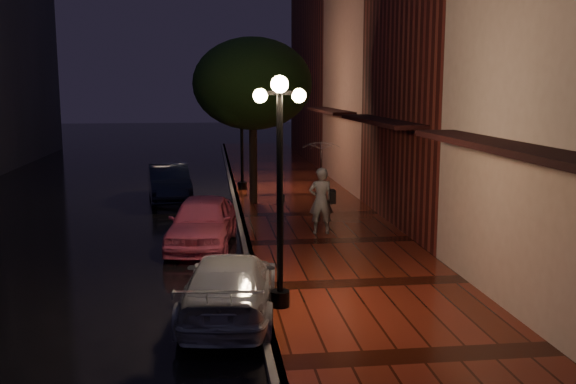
# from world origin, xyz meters

# --- Properties ---
(ground) EXTENTS (120.00, 120.00, 0.00)m
(ground) POSITION_xyz_m (0.00, 0.00, 0.00)
(ground) COLOR black
(ground) RESTS_ON ground
(sidewalk) EXTENTS (4.50, 60.00, 0.15)m
(sidewalk) POSITION_xyz_m (2.25, 0.00, 0.07)
(sidewalk) COLOR #49180D
(sidewalk) RESTS_ON ground
(curb) EXTENTS (0.25, 60.00, 0.15)m
(curb) POSITION_xyz_m (0.00, 0.00, 0.07)
(curb) COLOR #595451
(curb) RESTS_ON ground
(storefront_mid) EXTENTS (5.00, 8.00, 11.00)m
(storefront_mid) POSITION_xyz_m (7.00, 2.00, 5.50)
(storefront_mid) COLOR #511914
(storefront_mid) RESTS_ON ground
(storefront_far) EXTENTS (5.00, 8.00, 9.00)m
(storefront_far) POSITION_xyz_m (7.00, 10.00, 4.50)
(storefront_far) COLOR #8C5951
(storefront_far) RESTS_ON ground
(storefront_extra) EXTENTS (5.00, 12.00, 10.00)m
(storefront_extra) POSITION_xyz_m (7.00, 20.00, 5.00)
(storefront_extra) COLOR #511914
(storefront_extra) RESTS_ON ground
(streetlamp_near) EXTENTS (0.96, 0.36, 4.31)m
(streetlamp_near) POSITION_xyz_m (0.35, -5.00, 2.60)
(streetlamp_near) COLOR black
(streetlamp_near) RESTS_ON sidewalk
(streetlamp_far) EXTENTS (0.96, 0.36, 4.31)m
(streetlamp_far) POSITION_xyz_m (0.35, 9.00, 2.60)
(streetlamp_far) COLOR black
(streetlamp_far) RESTS_ON sidewalk
(street_tree) EXTENTS (4.16, 4.16, 5.80)m
(street_tree) POSITION_xyz_m (0.61, 5.99, 4.24)
(street_tree) COLOR black
(street_tree) RESTS_ON sidewalk
(pink_car) EXTENTS (2.12, 4.20, 1.37)m
(pink_car) POSITION_xyz_m (-1.16, 0.38, 0.69)
(pink_car) COLOR #F16388
(pink_car) RESTS_ON ground
(navy_car) EXTENTS (1.94, 4.28, 1.36)m
(navy_car) POSITION_xyz_m (-2.47, 7.64, 0.68)
(navy_car) COLOR black
(navy_car) RESTS_ON ground
(silver_car) EXTENTS (2.15, 4.31, 1.20)m
(silver_car) POSITION_xyz_m (-0.60, -5.05, 0.60)
(silver_car) COLOR #9F9FA6
(silver_car) RESTS_ON ground
(woman_with_umbrella) EXTENTS (1.09, 1.11, 2.63)m
(woman_with_umbrella) POSITION_xyz_m (2.16, 0.91, 1.89)
(woman_with_umbrella) COLOR silver
(woman_with_umbrella) RESTS_ON sidewalk
(parking_meter) EXTENTS (0.12, 0.09, 1.24)m
(parking_meter) POSITION_xyz_m (1.00, 0.30, 0.90)
(parking_meter) COLOR black
(parking_meter) RESTS_ON sidewalk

